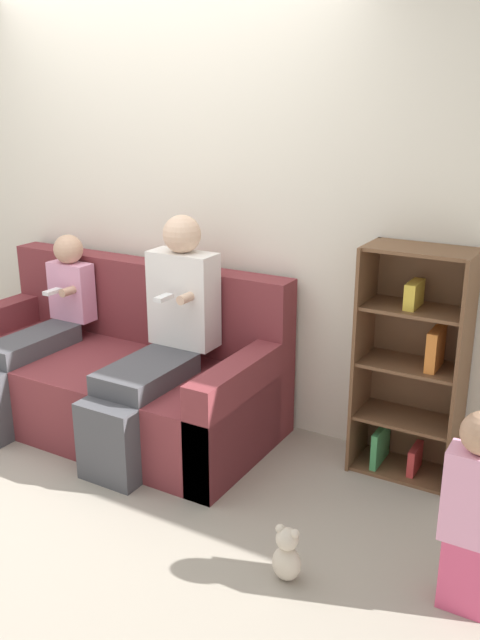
{
  "coord_description": "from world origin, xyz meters",
  "views": [
    {
      "loc": [
        2.48,
        -2.32,
        1.9
      ],
      "look_at": [
        0.77,
        0.62,
        0.78
      ],
      "focal_mm": 38.0,
      "sensor_mm": 36.0,
      "label": 1
    }
  ],
  "objects_px": {
    "adult_seated": "(160,336)",
    "child_seated": "(38,331)",
    "toddler_standing": "(473,510)",
    "bookshelf": "(413,365)",
    "couch": "(114,374)",
    "teddy_bear": "(287,555)"
  },
  "relations": [
    {
      "from": "adult_seated",
      "to": "toddler_standing",
      "type": "height_order",
      "value": "adult_seated"
    },
    {
      "from": "couch",
      "to": "bookshelf",
      "type": "xyz_separation_m",
      "value": [
        1.71,
        0.33,
        0.29
      ]
    },
    {
      "from": "couch",
      "to": "adult_seated",
      "type": "xyz_separation_m",
      "value": [
        0.43,
        -0.1,
        0.35
      ]
    },
    {
      "from": "child_seated",
      "to": "bookshelf",
      "type": "bearing_deg",
      "value": 12.53
    },
    {
      "from": "adult_seated",
      "to": "child_seated",
      "type": "xyz_separation_m",
      "value": [
        -0.88,
        -0.05,
        -0.11
      ]
    },
    {
      "from": "couch",
      "to": "child_seated",
      "type": "relative_size",
      "value": 1.86
    },
    {
      "from": "child_seated",
      "to": "toddler_standing",
      "type": "bearing_deg",
      "value": -8.91
    },
    {
      "from": "adult_seated",
      "to": "couch",
      "type": "bearing_deg",
      "value": 167.38
    },
    {
      "from": "couch",
      "to": "adult_seated",
      "type": "height_order",
      "value": "adult_seated"
    },
    {
      "from": "couch",
      "to": "toddler_standing",
      "type": "height_order",
      "value": "couch"
    },
    {
      "from": "child_seated",
      "to": "couch",
      "type": "bearing_deg",
      "value": 18.64
    },
    {
      "from": "couch",
      "to": "toddler_standing",
      "type": "distance_m",
      "value": 2.3
    },
    {
      "from": "couch",
      "to": "child_seated",
      "type": "bearing_deg",
      "value": -161.36
    },
    {
      "from": "adult_seated",
      "to": "teddy_bear",
      "type": "distance_m",
      "value": 1.42
    },
    {
      "from": "bookshelf",
      "to": "adult_seated",
      "type": "bearing_deg",
      "value": -161.57
    },
    {
      "from": "child_seated",
      "to": "toddler_standing",
      "type": "height_order",
      "value": "child_seated"
    },
    {
      "from": "teddy_bear",
      "to": "toddler_standing",
      "type": "bearing_deg",
      "value": 17.9
    },
    {
      "from": "toddler_standing",
      "to": "bookshelf",
      "type": "relative_size",
      "value": 0.69
    },
    {
      "from": "adult_seated",
      "to": "child_seated",
      "type": "bearing_deg",
      "value": -176.48
    },
    {
      "from": "bookshelf",
      "to": "teddy_bear",
      "type": "relative_size",
      "value": 4.84
    },
    {
      "from": "adult_seated",
      "to": "toddler_standing",
      "type": "relative_size",
      "value": 1.54
    },
    {
      "from": "couch",
      "to": "teddy_bear",
      "type": "bearing_deg",
      "value": -26.72
    }
  ]
}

